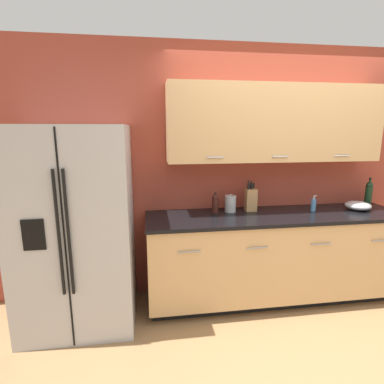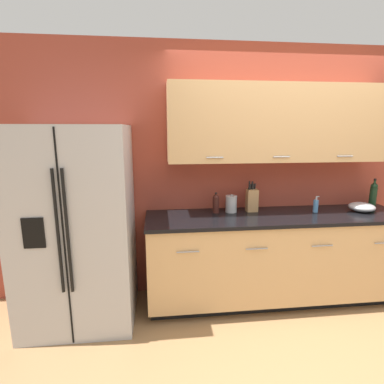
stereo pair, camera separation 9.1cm
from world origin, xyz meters
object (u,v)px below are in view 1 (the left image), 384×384
at_px(soap_dispenser, 313,205).
at_px(steel_canister, 230,204).
at_px(knife_block, 251,199).
at_px(mixing_bowl, 358,206).
at_px(oil_bottle, 215,203).
at_px(refrigerator, 77,228).
at_px(wine_bottle, 369,193).

distance_m(soap_dispenser, steel_canister, 0.86).
relative_size(knife_block, mixing_bowl, 1.24).
relative_size(knife_block, oil_bottle, 1.52).
bearing_deg(refrigerator, steel_canister, 8.77).
distance_m(refrigerator, oil_bottle, 1.33).
bearing_deg(soap_dispenser, steel_canister, 173.35).
distance_m(knife_block, mixing_bowl, 1.14).
height_order(refrigerator, oil_bottle, refrigerator).
bearing_deg(knife_block, oil_bottle, -177.80).
distance_m(refrigerator, knife_block, 1.71).
bearing_deg(mixing_bowl, wine_bottle, 30.65).
relative_size(refrigerator, mixing_bowl, 7.02).
bearing_deg(soap_dispenser, mixing_bowl, -2.54).
height_order(knife_block, steel_canister, knife_block).
distance_m(wine_bottle, soap_dispenser, 0.71).
height_order(soap_dispenser, steel_canister, steel_canister).
height_order(oil_bottle, steel_canister, oil_bottle).
bearing_deg(knife_block, wine_bottle, -0.27).
distance_m(oil_bottle, mixing_bowl, 1.51).
distance_m(wine_bottle, mixing_bowl, 0.26).
distance_m(knife_block, steel_canister, 0.22).
distance_m(soap_dispenser, oil_bottle, 1.02).
xyz_separation_m(soap_dispenser, mixing_bowl, (0.49, -0.02, -0.02)).
relative_size(refrigerator, knife_block, 5.67).
bearing_deg(wine_bottle, refrigerator, -175.68).
height_order(knife_block, soap_dispenser, knife_block).
height_order(refrigerator, mixing_bowl, refrigerator).
bearing_deg(mixing_bowl, steel_canister, 174.84).
bearing_deg(refrigerator, mixing_bowl, 2.12).
bearing_deg(steel_canister, knife_block, 2.32).
bearing_deg(oil_bottle, refrigerator, -170.43).
relative_size(knife_block, wine_bottle, 1.00).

